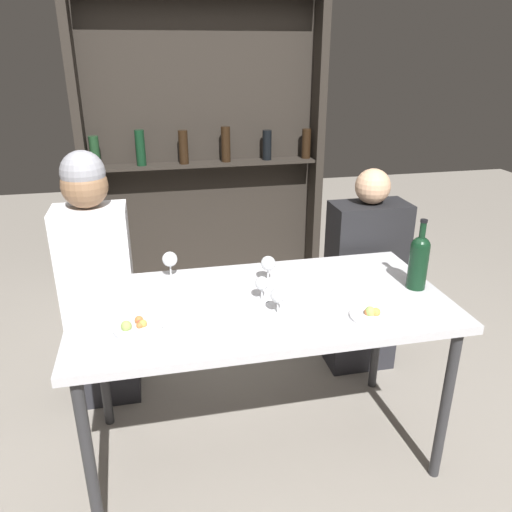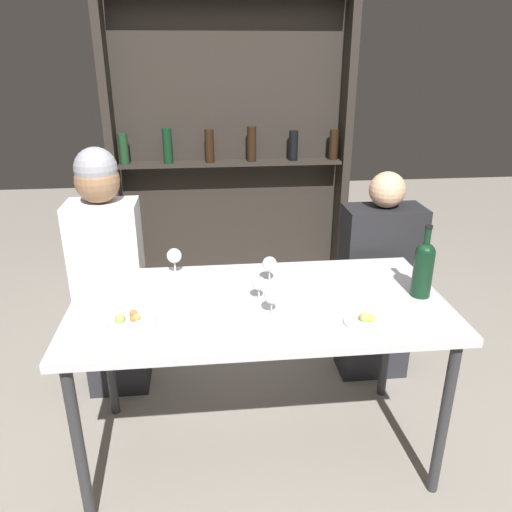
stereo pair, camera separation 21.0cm
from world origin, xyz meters
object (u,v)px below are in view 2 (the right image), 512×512
Objects in this scene: wine_glass_3 at (174,257)px; seated_person_right at (378,285)px; wine_glass_2 at (272,297)px; food_plate_0 at (368,321)px; wine_glass_1 at (270,265)px; food_plate_1 at (131,320)px; wine_glass_0 at (259,284)px; seated_person_left at (109,277)px; wine_bottle at (423,267)px.

seated_person_right is (1.07, 0.25, -0.32)m from wine_glass_3.
wine_glass_2 is 0.37m from food_plate_0.
wine_glass_1 is 0.64m from food_plate_1.
seated_person_right is (0.68, 0.67, -0.30)m from wine_glass_2.
wine_glass_3 is at bearing 140.55° from wine_glass_0.
seated_person_right is (1.42, 0.00, -0.12)m from seated_person_left.
wine_glass_1 is at bearing 163.05° from wine_bottle.
wine_glass_2 reaches higher than wine_glass_0.
food_plate_0 is at bearing -144.67° from wine_bottle.
seated_person_left reaches higher than seated_person_right.
wine_glass_0 is 0.57× the size of food_plate_1.
food_plate_1 is at bearing -175.09° from wine_bottle.
wine_glass_2 is 0.54m from food_plate_1.
seated_person_left is at bearing 180.00° from seated_person_right.
food_plate_1 is 0.72m from seated_person_left.
wine_glass_0 is at bearing -142.48° from seated_person_right.
wine_glass_3 is 0.45m from food_plate_1.
wine_glass_0 is at bearing 177.48° from wine_bottle.
food_plate_0 is (0.74, -0.53, -0.08)m from wine_glass_3.
wine_glass_0 is (-0.67, 0.03, -0.06)m from wine_bottle.
seated_person_right reaches higher than food_plate_1.
seated_person_right is at bearing 13.35° from wine_glass_3.
wine_glass_3 is 0.11× the size of seated_person_right.
wine_glass_1 is at bearing 84.08° from wine_glass_2.
wine_glass_3 reaches higher than wine_glass_0.
wine_glass_1 is 0.67× the size of food_plate_1.
wine_glass_1 reaches higher than wine_glass_0.
wine_bottle is 0.24× the size of seated_person_left.
wine_bottle is 2.95× the size of wine_glass_0.
wine_bottle reaches higher than wine_glass_0.
wine_glass_2 is at bearing -171.38° from wine_bottle.
seated_person_right is (0.65, 0.39, -0.32)m from wine_glass_1.
food_plate_0 is 1.01× the size of food_plate_1.
wine_glass_3 is 0.91m from food_plate_0.
food_plate_0 is (0.38, -0.24, -0.06)m from wine_glass_0.
wine_glass_1 is 0.11× the size of seated_person_right.
seated_person_left reaches higher than wine_bottle.
wine_bottle is at bearing 35.33° from food_plate_0.
wine_glass_0 is at bearing 148.40° from food_plate_0.
wine_glass_0 is 0.17m from wine_glass_1.
wine_glass_1 is at bearing 26.99° from food_plate_1.
wine_bottle is 2.50× the size of wine_glass_1.
wine_glass_3 is at bearing 132.79° from wine_glass_2.
wine_glass_2 is 0.09× the size of seated_person_right.
food_plate_1 is 0.14× the size of seated_person_left.
wine_bottle is 0.38m from food_plate_0.
food_plate_1 is at bearing -153.01° from wine_glass_1.
wine_glass_3 is at bearing -35.72° from seated_person_left.
food_plate_0 is 1.35m from seated_person_left.
wine_glass_0 reaches higher than food_plate_1.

